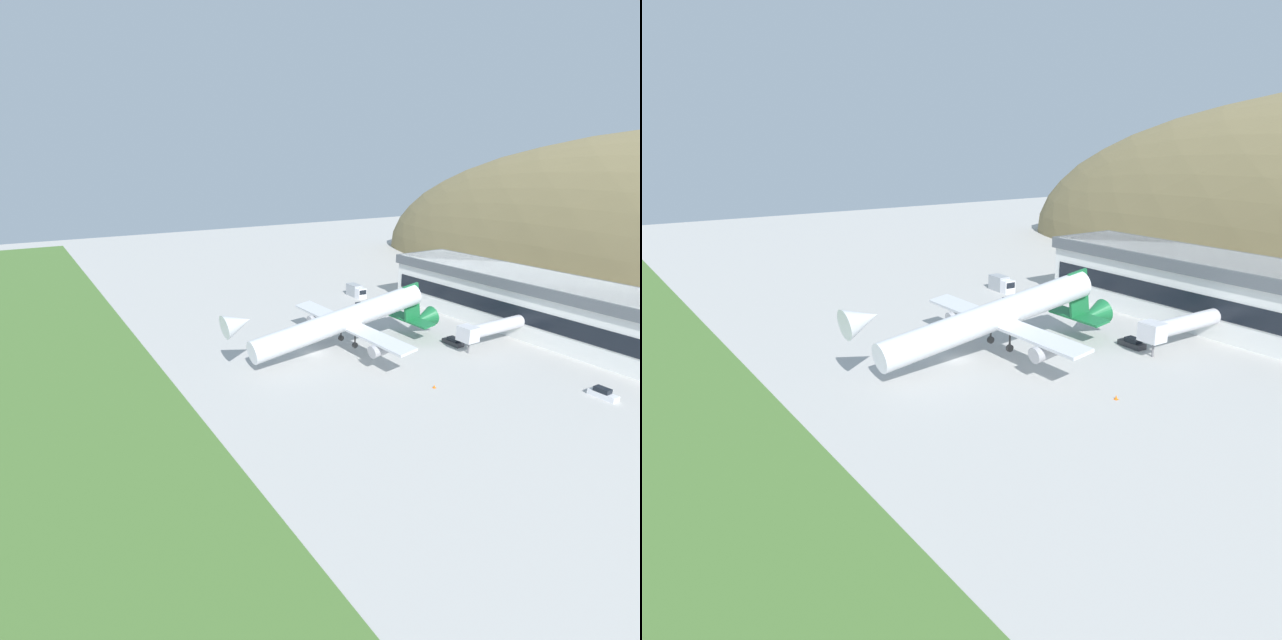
# 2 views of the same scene
# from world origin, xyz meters

# --- Properties ---
(ground_plane) EXTENTS (372.05, 372.05, 0.00)m
(ground_plane) POSITION_xyz_m (0.00, 0.00, 0.00)
(ground_plane) COLOR #B7B5AF
(terminal_building) EXTENTS (73.25, 16.43, 11.92)m
(terminal_building) POSITION_xyz_m (13.57, 47.17, 6.76)
(terminal_building) COLOR white
(terminal_building) RESTS_ON ground_plane
(jetway_0) EXTENTS (3.38, 16.42, 5.43)m
(jetway_0) POSITION_xyz_m (15.32, 30.45, 3.99)
(jetway_0) COLOR silver
(jetway_0) RESTS_ON ground_plane
(cargo_airplane) EXTENTS (34.32, 46.64, 10.93)m
(cargo_airplane) POSITION_xyz_m (2.98, 4.89, 6.38)
(cargo_airplane) COLOR silver
(service_car_1) EXTENTS (4.42, 1.89, 1.50)m
(service_car_1) POSITION_xyz_m (10.45, 26.13, 0.62)
(service_car_1) COLOR #333338
(service_car_1) RESTS_ON ground_plane
(service_car_2) EXTENTS (4.38, 2.06, 1.48)m
(service_car_2) POSITION_xyz_m (-19.82, 25.43, 0.61)
(service_car_2) COLOR silver
(service_car_2) RESTS_ON ground_plane
(fuel_truck) EXTENTS (6.54, 2.70, 3.17)m
(fuel_truck) POSITION_xyz_m (-30.30, 31.59, 1.52)
(fuel_truck) COLOR silver
(fuel_truck) RESTS_ON ground_plane
(traffic_cone_0) EXTENTS (0.52, 0.52, 0.58)m
(traffic_cone_0) POSITION_xyz_m (23.23, 8.63, 0.28)
(traffic_cone_0) COLOR orange
(traffic_cone_0) RESTS_ON ground_plane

